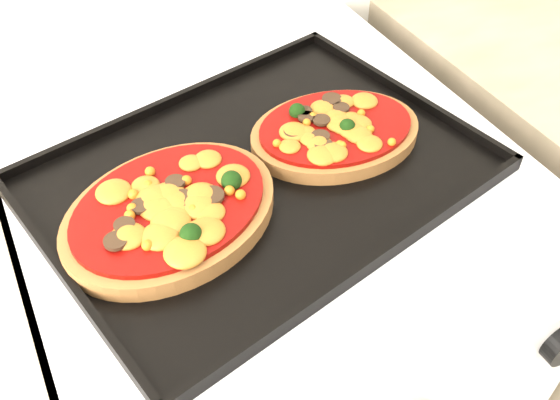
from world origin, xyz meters
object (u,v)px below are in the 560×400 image
baking_tray (260,172)px  pizza_left (170,210)px  pizza_right (335,130)px  stove (269,362)px

baking_tray → pizza_left: bearing=-179.8°
baking_tray → pizza_right: pizza_right is taller
baking_tray → pizza_right: size_ratio=2.35×
baking_tray → pizza_left: 0.12m
stove → baking_tray: 0.47m
stove → pizza_left: (-0.13, -0.05, 0.48)m
baking_tray → pizza_left: size_ratio=2.04×
pizza_left → pizza_right: 0.23m
stove → pizza_right: pizza_right is taller
stove → baking_tray: size_ratio=1.85×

